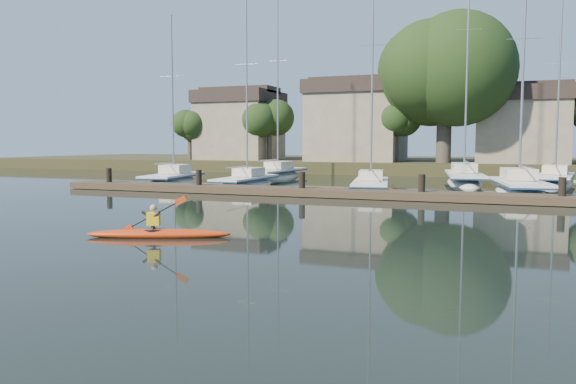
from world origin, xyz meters
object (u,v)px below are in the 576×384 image
(dock, at_px, (359,193))
(sailboat_3, at_px, (519,197))
(sailboat_0, at_px, (173,187))
(sailboat_2, at_px, (371,194))
(sailboat_6, at_px, (464,186))
(sailboat_5, at_px, (276,180))
(sailboat_1, at_px, (246,189))
(sailboat_7, at_px, (554,188))
(kayak, at_px, (158,232))

(dock, xyz_separation_m, sailboat_3, (7.45, 5.31, -0.41))
(sailboat_0, xyz_separation_m, sailboat_2, (13.38, -0.77, 0.03))
(sailboat_3, height_order, sailboat_6, sailboat_6)
(dock, xyz_separation_m, sailboat_5, (-9.66, 13.01, -0.39))
(sailboat_0, bearing_deg, sailboat_2, -12.43)
(sailboat_1, distance_m, sailboat_6, 14.69)
(sailboat_2, xyz_separation_m, sailboat_3, (7.77, 1.31, -0.04))
(dock, height_order, sailboat_1, sailboat_1)
(sailboat_5, bearing_deg, sailboat_0, -113.71)
(sailboat_5, bearing_deg, sailboat_7, 1.48)
(dock, relative_size, sailboat_1, 2.63)
(kayak, height_order, sailboat_1, sailboat_1)
(sailboat_7, bearing_deg, sailboat_5, -172.73)
(sailboat_2, xyz_separation_m, sailboat_7, (10.05, 8.68, -0.03))
(sailboat_3, bearing_deg, kayak, -127.26)
(kayak, relative_size, sailboat_1, 0.31)
(sailboat_0, bearing_deg, sailboat_7, 9.51)
(dock, height_order, sailboat_6, sailboat_6)
(dock, distance_m, sailboat_5, 16.20)
(sailboat_1, xyz_separation_m, sailboat_3, (15.78, 0.68, -0.03))
(kayak, bearing_deg, sailboat_0, 100.42)
(sailboat_1, xyz_separation_m, sailboat_7, (18.06, 8.05, -0.02))
(dock, xyz_separation_m, sailboat_2, (-0.32, 4.00, -0.38))
(sailboat_1, bearing_deg, sailboat_7, 23.49)
(dock, bearing_deg, sailboat_5, 126.59)
(sailboat_0, height_order, sailboat_2, sailboat_2)
(dock, distance_m, sailboat_1, 9.53)
(sailboat_2, relative_size, sailboat_3, 0.98)
(kayak, relative_size, sailboat_3, 0.29)
(dock, relative_size, sailboat_5, 2.23)
(sailboat_1, relative_size, sailboat_6, 0.75)
(dock, bearing_deg, sailboat_2, 94.56)
(sailboat_6, bearing_deg, sailboat_2, -126.03)
(sailboat_5, bearing_deg, sailboat_2, -41.52)
(sailboat_6, bearing_deg, sailboat_5, 169.67)
(sailboat_0, distance_m, sailboat_5, 9.17)
(dock, bearing_deg, sailboat_1, 150.93)
(sailboat_3, xyz_separation_m, sailboat_6, (-3.24, 6.99, 0.01))
(sailboat_2, xyz_separation_m, sailboat_6, (4.53, 8.29, -0.03))
(sailboat_6, xyz_separation_m, sailboat_7, (5.52, 0.38, 0.00))
(kayak, relative_size, sailboat_2, 0.29)
(sailboat_2, bearing_deg, sailboat_0, 166.23)
(kayak, distance_m, sailboat_5, 27.36)
(sailboat_1, distance_m, sailboat_5, 8.48)
(sailboat_2, bearing_deg, sailboat_7, 30.34)
(sailboat_1, relative_size, sailboat_7, 0.97)
(sailboat_0, xyz_separation_m, sailboat_5, (4.04, 8.23, 0.01))
(sailboat_0, relative_size, sailboat_7, 0.92)
(sailboat_2, distance_m, sailboat_3, 7.88)
(sailboat_0, distance_m, sailboat_7, 24.73)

